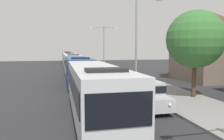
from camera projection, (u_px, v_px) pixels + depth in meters
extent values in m
cube|color=silver|center=(95.00, 89.00, 12.80)|extent=(2.50, 11.17, 2.70)
cube|color=black|center=(116.00, 83.00, 13.05)|extent=(0.04, 10.28, 1.00)
cube|color=black|center=(72.00, 84.00, 12.49)|extent=(0.04, 10.28, 1.00)
cube|color=black|center=(120.00, 110.00, 7.33)|extent=(2.30, 0.04, 1.20)
cube|color=navy|center=(116.00, 102.00, 13.16)|extent=(0.03, 10.61, 0.36)
cube|color=black|center=(106.00, 70.00, 9.42)|extent=(1.75, 0.90, 0.16)
cylinder|color=black|center=(131.00, 129.00, 9.80)|extent=(0.28, 1.00, 1.00)
cylinder|color=black|center=(81.00, 134.00, 9.31)|extent=(0.28, 1.00, 1.00)
cylinder|color=black|center=(104.00, 98.00, 16.14)|extent=(0.28, 1.00, 1.00)
cylinder|color=black|center=(73.00, 99.00, 15.65)|extent=(0.28, 1.00, 1.00)
cube|color=#284C8C|center=(78.00, 70.00, 25.02)|extent=(2.50, 10.45, 2.70)
cube|color=black|center=(89.00, 66.00, 25.27)|extent=(0.04, 9.61, 1.00)
cube|color=black|center=(66.00, 67.00, 24.71)|extent=(0.04, 9.61, 1.00)
cube|color=black|center=(82.00, 72.00, 19.91)|extent=(2.30, 0.04, 1.20)
cube|color=gold|center=(89.00, 77.00, 25.38)|extent=(0.03, 9.92, 0.36)
cube|color=black|center=(80.00, 58.00, 21.85)|extent=(1.75, 0.90, 0.16)
cylinder|color=black|center=(92.00, 84.00, 22.24)|extent=(0.28, 1.00, 1.00)
cylinder|color=black|center=(69.00, 85.00, 21.75)|extent=(0.28, 1.00, 1.00)
cylinder|color=black|center=(85.00, 77.00, 28.17)|extent=(0.28, 1.00, 1.00)
cylinder|color=black|center=(67.00, 77.00, 27.68)|extent=(0.28, 1.00, 1.00)
cube|color=silver|center=(72.00, 63.00, 37.51)|extent=(2.50, 11.62, 2.70)
cube|color=black|center=(80.00, 61.00, 37.76)|extent=(0.04, 10.69, 1.00)
cube|color=black|center=(64.00, 61.00, 37.20)|extent=(0.04, 10.69, 1.00)
cube|color=black|center=(74.00, 63.00, 31.83)|extent=(2.30, 0.04, 1.20)
cube|color=gold|center=(80.00, 67.00, 37.87)|extent=(0.03, 11.04, 0.36)
cube|color=black|center=(73.00, 55.00, 34.00)|extent=(1.75, 0.90, 0.16)
cylinder|color=black|center=(81.00, 72.00, 34.37)|extent=(0.28, 1.00, 1.00)
cylinder|color=black|center=(66.00, 72.00, 33.88)|extent=(0.28, 1.00, 1.00)
cylinder|color=black|center=(78.00, 68.00, 40.97)|extent=(0.28, 1.00, 1.00)
cylinder|color=black|center=(65.00, 69.00, 40.48)|extent=(0.28, 1.00, 1.00)
cube|color=silver|center=(69.00, 59.00, 49.95)|extent=(2.50, 10.59, 2.70)
cube|color=black|center=(75.00, 58.00, 50.20)|extent=(0.04, 9.74, 1.00)
cube|color=black|center=(63.00, 58.00, 49.64)|extent=(0.04, 9.74, 1.00)
cube|color=black|center=(70.00, 59.00, 44.77)|extent=(2.30, 0.04, 1.20)
cube|color=orange|center=(75.00, 63.00, 50.31)|extent=(0.03, 10.06, 0.36)
cube|color=black|center=(70.00, 53.00, 46.74)|extent=(1.75, 0.90, 0.16)
cylinder|color=black|center=(75.00, 66.00, 47.12)|extent=(0.28, 1.00, 1.00)
cylinder|color=black|center=(65.00, 66.00, 46.63)|extent=(0.28, 1.00, 1.00)
cylinder|color=black|center=(74.00, 64.00, 53.13)|extent=(0.28, 1.00, 1.00)
cylinder|color=black|center=(64.00, 64.00, 52.64)|extent=(0.28, 1.00, 1.00)
cube|color=silver|center=(68.00, 57.00, 62.45)|extent=(2.50, 12.16, 2.70)
cube|color=black|center=(72.00, 56.00, 62.70)|extent=(0.04, 11.19, 1.00)
cube|color=black|center=(63.00, 56.00, 62.14)|extent=(0.04, 11.19, 1.00)
cube|color=black|center=(68.00, 57.00, 56.50)|extent=(2.30, 0.04, 1.20)
cube|color=black|center=(72.00, 60.00, 62.81)|extent=(0.03, 11.56, 0.36)
cube|color=black|center=(68.00, 52.00, 58.78)|extent=(1.75, 0.90, 0.16)
cylinder|color=black|center=(72.00, 62.00, 59.15)|extent=(0.28, 1.00, 1.00)
cylinder|color=black|center=(64.00, 62.00, 58.66)|extent=(0.28, 1.00, 1.00)
cylinder|color=black|center=(71.00, 61.00, 66.06)|extent=(0.28, 1.00, 1.00)
cylinder|color=black|center=(63.00, 61.00, 65.57)|extent=(0.28, 1.00, 1.00)
cube|color=#284C8C|center=(66.00, 56.00, 75.95)|extent=(2.50, 10.89, 2.70)
cube|color=black|center=(70.00, 55.00, 76.19)|extent=(0.04, 10.02, 1.00)
cube|color=black|center=(63.00, 55.00, 75.63)|extent=(0.04, 10.02, 1.00)
cube|color=black|center=(67.00, 55.00, 70.61)|extent=(2.30, 0.04, 1.20)
cube|color=navy|center=(70.00, 58.00, 76.30)|extent=(0.03, 10.35, 0.36)
cube|color=black|center=(67.00, 52.00, 72.64)|extent=(1.75, 0.90, 0.16)
cylinder|color=black|center=(70.00, 60.00, 73.02)|extent=(0.28, 1.00, 1.00)
cylinder|color=black|center=(63.00, 60.00, 72.54)|extent=(0.28, 1.00, 1.00)
cylinder|color=black|center=(69.00, 59.00, 79.21)|extent=(0.28, 1.00, 1.00)
cylinder|color=black|center=(63.00, 59.00, 78.72)|extent=(0.28, 1.00, 1.00)
cube|color=#B7B7BC|center=(147.00, 99.00, 14.98)|extent=(1.84, 4.57, 0.80)
cube|color=#B7B7BC|center=(146.00, 86.00, 15.05)|extent=(1.62, 2.65, 0.80)
cube|color=black|center=(146.00, 86.00, 15.05)|extent=(1.66, 2.74, 0.44)
sphere|color=#F9EFCC|center=(153.00, 106.00, 12.62)|extent=(0.18, 0.18, 0.18)
sphere|color=#F9EFCC|center=(170.00, 105.00, 12.85)|extent=(0.18, 0.18, 0.18)
cylinder|color=black|center=(142.00, 110.00, 13.46)|extent=(0.22, 0.70, 0.70)
cylinder|color=black|center=(167.00, 108.00, 13.82)|extent=(0.22, 0.70, 0.70)
cylinder|color=black|center=(129.00, 100.00, 16.21)|extent=(0.22, 0.70, 0.70)
cylinder|color=black|center=(150.00, 99.00, 16.57)|extent=(0.22, 0.70, 0.70)
cylinder|color=gray|center=(136.00, 43.00, 21.94)|extent=(0.20, 0.20, 8.99)
cube|color=silver|center=(160.00, 0.00, 22.09)|extent=(0.56, 0.28, 0.16)
cylinder|color=gray|center=(104.00, 49.00, 38.47)|extent=(0.20, 0.20, 7.74)
cylinder|color=gray|center=(97.00, 27.00, 37.88)|extent=(2.22, 0.10, 0.10)
cube|color=silver|center=(91.00, 28.00, 37.64)|extent=(0.56, 0.28, 0.16)
cylinder|color=gray|center=(110.00, 28.00, 38.37)|extent=(2.22, 0.10, 0.10)
cube|color=silver|center=(116.00, 28.00, 38.63)|extent=(0.56, 0.28, 0.16)
cylinder|color=#4C3823|center=(194.00, 80.00, 18.00)|extent=(0.32, 0.32, 2.80)
sphere|color=#387033|center=(195.00, 39.00, 17.70)|extent=(4.58, 4.58, 4.58)
cube|color=#7A6656|center=(207.00, 55.00, 28.50)|extent=(6.54, 8.00, 6.48)
pyramid|color=brown|center=(209.00, 20.00, 28.09)|extent=(6.87, 8.40, 2.27)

